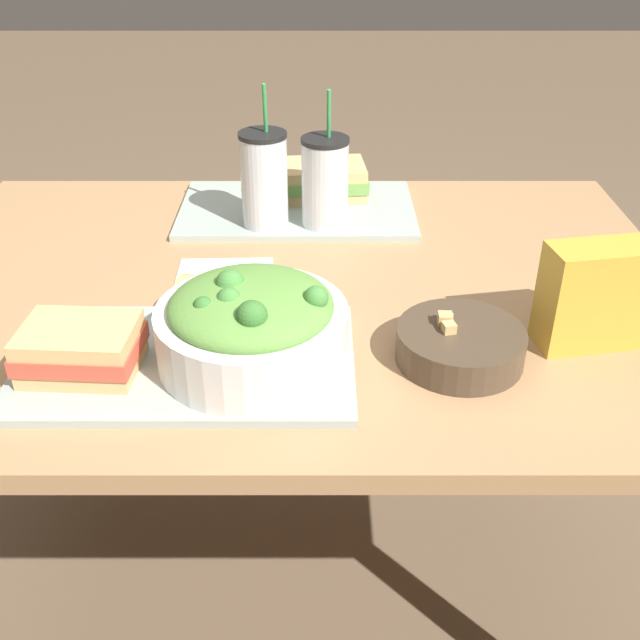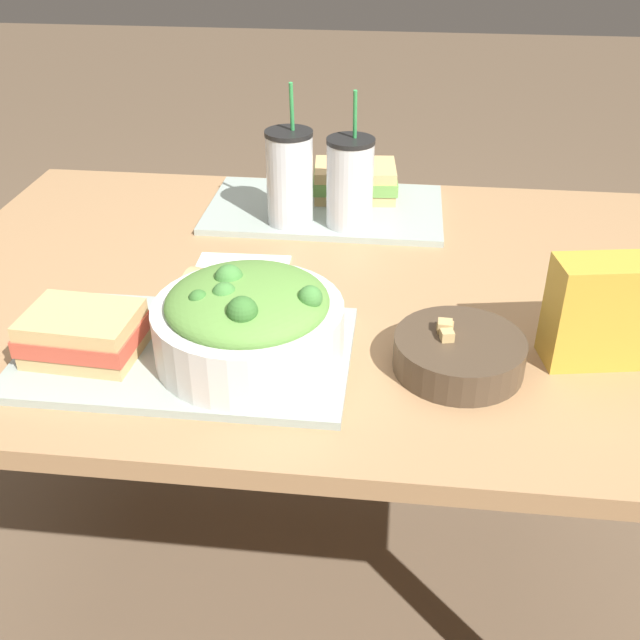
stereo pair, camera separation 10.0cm
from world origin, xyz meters
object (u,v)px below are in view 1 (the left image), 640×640
(soup_bowl, at_px, (458,344))
(baguette_far, at_px, (312,173))
(drink_cup_red, at_px, (323,185))
(chip_bag, at_px, (591,296))
(sandwich_far, at_px, (322,180))
(salad_bowl, at_px, (250,325))
(baguette_near, at_px, (220,301))
(drink_cup_dark, at_px, (262,182))
(sandwich_near, at_px, (79,349))
(napkin_folded, at_px, (223,274))

(soup_bowl, relative_size, baguette_far, 1.47)
(soup_bowl, relative_size, drink_cup_red, 0.71)
(chip_bag, bearing_deg, sandwich_far, 115.08)
(drink_cup_red, bearing_deg, salad_bowl, -102.42)
(soup_bowl, bearing_deg, baguette_near, 165.58)
(baguette_far, height_order, drink_cup_red, drink_cup_red)
(baguette_far, bearing_deg, baguette_near, 162.56)
(soup_bowl, bearing_deg, sandwich_far, 107.82)
(salad_bowl, bearing_deg, sandwich_far, 80.51)
(salad_bowl, xyz_separation_m, drink_cup_dark, (-0.01, 0.44, 0.02))
(sandwich_near, distance_m, baguette_far, 0.71)
(soup_bowl, distance_m, baguette_far, 0.63)
(drink_cup_dark, bearing_deg, salad_bowl, -88.58)
(napkin_folded, bearing_deg, sandwich_near, -118.20)
(salad_bowl, height_order, drink_cup_red, drink_cup_red)
(salad_bowl, height_order, drink_cup_dark, drink_cup_dark)
(napkin_folded, bearing_deg, drink_cup_dark, 72.00)
(baguette_near, height_order, chip_bag, chip_bag)
(salad_bowl, relative_size, soup_bowl, 1.45)
(baguette_far, distance_m, chip_bag, 0.68)
(sandwich_near, bearing_deg, salad_bowl, 8.67)
(baguette_far, relative_size, drink_cup_dark, 0.46)
(baguette_near, bearing_deg, drink_cup_dark, 10.07)
(soup_bowl, height_order, baguette_far, baguette_far)
(baguette_near, distance_m, napkin_folded, 0.17)
(sandwich_far, xyz_separation_m, drink_cup_red, (0.00, -0.14, 0.04))
(soup_bowl, distance_m, drink_cup_red, 0.46)
(drink_cup_dark, height_order, chip_bag, drink_cup_dark)
(drink_cup_dark, bearing_deg, napkin_folded, -108.00)
(chip_bag, bearing_deg, salad_bowl, 177.75)
(sandwich_far, xyz_separation_m, napkin_folded, (-0.17, -0.32, -0.04))
(salad_bowl, distance_m, drink_cup_red, 0.45)
(soup_bowl, distance_m, sandwich_near, 0.50)
(soup_bowl, relative_size, sandwich_far, 1.01)
(soup_bowl, xyz_separation_m, drink_cup_red, (-0.18, 0.42, 0.06))
(sandwich_near, height_order, drink_cup_dark, drink_cup_dark)
(sandwich_far, bearing_deg, sandwich_near, -122.93)
(salad_bowl, relative_size, sandwich_near, 1.60)
(salad_bowl, distance_m, chip_bag, 0.47)
(soup_bowl, bearing_deg, salad_bowl, -175.94)
(sandwich_far, relative_size, baguette_far, 1.46)
(sandwich_near, bearing_deg, soup_bowl, 8.05)
(napkin_folded, bearing_deg, baguette_near, -84.54)
(salad_bowl, height_order, soup_bowl, salad_bowl)
(soup_bowl, xyz_separation_m, sandwich_near, (-0.50, -0.04, 0.02))
(soup_bowl, bearing_deg, baguette_far, 108.47)
(baguette_far, bearing_deg, drink_cup_red, -176.79)
(soup_bowl, bearing_deg, sandwich_near, -175.45)
(sandwich_near, relative_size, drink_cup_dark, 0.61)
(salad_bowl, xyz_separation_m, baguette_near, (-0.05, 0.10, -0.02))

